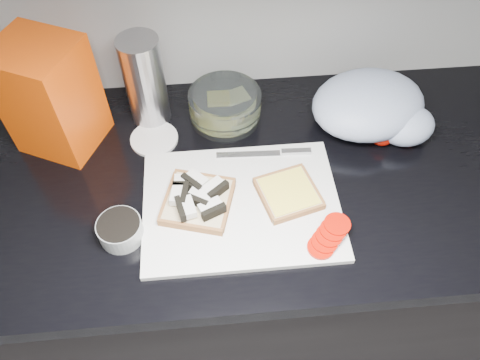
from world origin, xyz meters
name	(u,v)px	position (x,y,z in m)	size (l,w,h in m)	color
base_cabinet	(245,269)	(0.00, 1.20, 0.43)	(3.50, 0.60, 0.86)	black
countertop	(246,177)	(0.00, 1.20, 0.88)	(3.50, 0.64, 0.04)	black
cutting_board	(241,205)	(-0.02, 1.11, 0.91)	(0.40, 0.30, 0.01)	silver
bread_left	(197,199)	(-0.11, 1.12, 0.93)	(0.17, 0.17, 0.04)	#C6B38C
bread_right	(288,193)	(0.08, 1.12, 0.92)	(0.15, 0.15, 0.02)	#C6B38C
tomato_slices	(329,236)	(0.14, 1.01, 0.92)	(0.10, 0.11, 0.02)	#B51004
knife	(276,153)	(0.07, 1.23, 0.92)	(0.21, 0.02, 0.01)	#B0B0B5
seed_tub	(120,229)	(-0.26, 1.06, 0.92)	(0.09, 0.09, 0.04)	#949998
tub_lid	(154,139)	(-0.20, 1.31, 0.90)	(0.11, 0.11, 0.01)	silver
glass_bowl	(225,106)	(-0.03, 1.37, 0.93)	(0.17, 0.17, 0.07)	silver
bread_bag	(50,97)	(-0.40, 1.34, 1.03)	(0.16, 0.15, 0.25)	red
steel_canister	(145,81)	(-0.21, 1.39, 1.01)	(0.09, 0.09, 0.22)	#A8A8AC
grocery_bag	(373,107)	(0.30, 1.32, 0.96)	(0.30, 0.26, 0.12)	#ACB8D4
whole_tomatoes	(395,134)	(0.34, 1.25, 0.93)	(0.11, 0.06, 0.06)	#B51004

